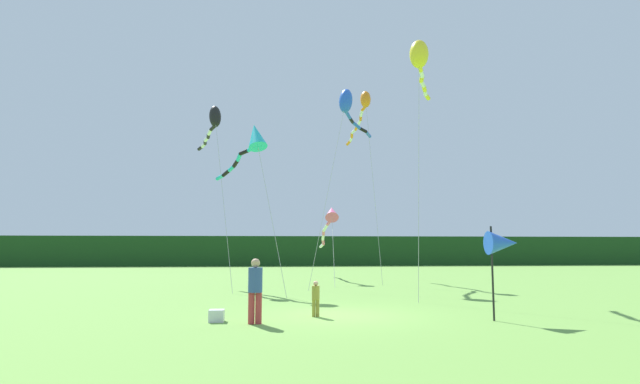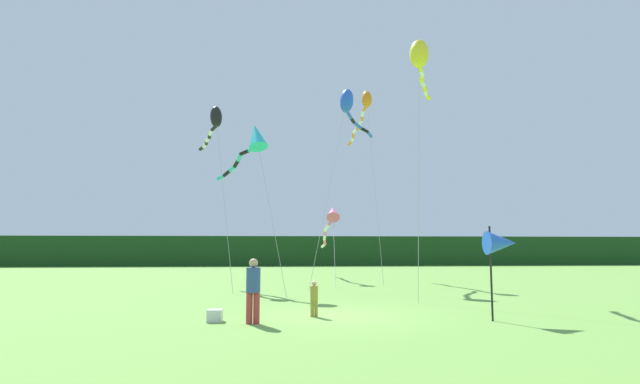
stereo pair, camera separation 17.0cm
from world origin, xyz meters
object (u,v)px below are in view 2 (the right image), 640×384
Objects in this scene: kite_blue at (348,105)px; person_adult at (253,287)px; person_child at (314,297)px; kite_rainbow at (331,219)px; kite_black at (214,122)px; banner_flag_pole at (501,244)px; kite_cyan at (253,140)px; kite_orange at (364,108)px; kite_yellow at (420,58)px; cooler_box at (215,316)px.

person_adult is at bearing -108.26° from kite_blue.
person_child is (1.82, 1.32, -0.40)m from person_adult.
kite_rainbow is 9.66m from kite_black.
person_adult is 0.66× the size of banner_flag_pole.
kite_cyan is (-2.36, 9.36, 6.88)m from person_child.
kite_rainbow is 7.87m from kite_orange.
kite_orange is 4.17m from kite_blue.
kite_rainbow is 1.31× the size of kite_cyan.
kite_orange is 11.26m from kite_cyan.
kite_orange is (-0.77, 18.56, 9.26)m from banner_flag_pole.
kite_rainbow is 0.95× the size of kite_blue.
kite_rainbow is 0.97× the size of kite_yellow.
kite_yellow is at bearing 47.69° from person_child.
person_adult is 17.07m from kite_black.
kite_cyan reaches higher than person_child.
kite_blue reaches higher than banner_flag_pole.
banner_flag_pole reaches higher than person_adult.
cooler_box is 0.16× the size of banner_flag_pole.
kite_yellow is (7.55, -3.66, 3.11)m from kite_cyan.
kite_blue is at bearing 105.43° from kite_yellow.
kite_orange is at bearing 48.09° from kite_cyan.
person_child is at bearing 165.86° from banner_flag_pole.
kite_black reaches higher than kite_cyan.
kite_rainbow is 1.08× the size of kite_black.
kite_orange is (4.67, 17.19, 10.89)m from person_child.
kite_blue is 1.02× the size of kite_yellow.
kite_blue is (4.87, 14.77, 9.61)m from person_adult.
person_adult is 0.16× the size of kite_yellow.
banner_flag_pole is at bearing -87.62° from kite_orange.
kite_orange is (7.60, 17.99, 11.33)m from cooler_box.
person_child is 0.10× the size of kite_rainbow.
kite_rainbow reaches higher than banner_flag_pole.
kite_blue reaches higher than person_child.
kite_orange is 1.09× the size of kite_yellow.
kite_yellow is (0.52, -11.49, -0.90)m from kite_orange.
kite_blue is at bearing 99.15° from banner_flag_pole.
cooler_box is 0.03× the size of kite_orange.
kite_orange is (6.49, 18.51, 10.49)m from person_adult.
kite_black reaches higher than person_adult.
kite_orange reaches higher than kite_yellow.
banner_flag_pole is at bearing -0.42° from person_adult.
banner_flag_pole reaches higher than cooler_box.
person_adult is 7.36m from banner_flag_pole.
kite_rainbow is at bearing 82.03° from person_child.
person_adult is 0.15× the size of kite_orange.
kite_black is at bearing 97.54° from cooler_box.
kite_cyan is (-0.54, 10.68, 6.48)m from person_adult.
person_child is at bearing -102.78° from kite_blue.
kite_cyan is (-7.80, 10.73, 5.26)m from banner_flag_pole.
kite_yellow is (2.82, -11.20, 6.62)m from kite_rainbow.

